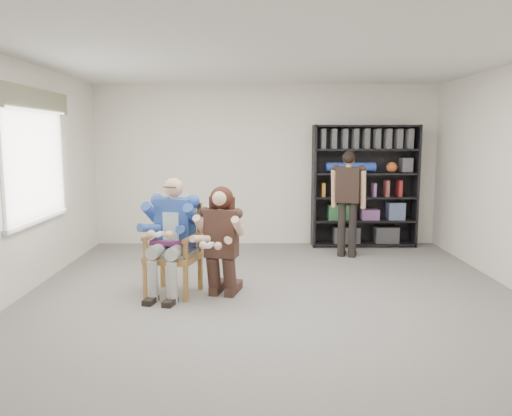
{
  "coord_description": "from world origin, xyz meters",
  "views": [
    {
      "loc": [
        -0.25,
        -5.29,
        1.88
      ],
      "look_at": [
        -0.2,
        0.6,
        1.05
      ],
      "focal_mm": 35.0,
      "sensor_mm": 36.0,
      "label": 1
    }
  ],
  "objects_px": {
    "armchair": "(173,250)",
    "seated_man": "(173,236)",
    "standing_man": "(348,204)",
    "kneeling_woman": "(221,243)",
    "bookshelf": "(364,186)"
  },
  "relations": [
    {
      "from": "armchair",
      "to": "seated_man",
      "type": "bearing_deg",
      "value": 0.0
    },
    {
      "from": "seated_man",
      "to": "standing_man",
      "type": "xyz_separation_m",
      "value": [
        2.46,
        1.89,
        0.13
      ]
    },
    {
      "from": "seated_man",
      "to": "kneeling_woman",
      "type": "relative_size",
      "value": 1.09
    },
    {
      "from": "armchair",
      "to": "bookshelf",
      "type": "relative_size",
      "value": 0.52
    },
    {
      "from": "seated_man",
      "to": "bookshelf",
      "type": "xyz_separation_m",
      "value": [
        2.9,
        2.71,
        0.34
      ]
    },
    {
      "from": "armchair",
      "to": "standing_man",
      "type": "xyz_separation_m",
      "value": [
        2.46,
        1.89,
        0.29
      ]
    },
    {
      "from": "seated_man",
      "to": "kneeling_woman",
      "type": "distance_m",
      "value": 0.6
    },
    {
      "from": "armchair",
      "to": "standing_man",
      "type": "height_order",
      "value": "standing_man"
    },
    {
      "from": "armchair",
      "to": "standing_man",
      "type": "distance_m",
      "value": 3.12
    },
    {
      "from": "bookshelf",
      "to": "kneeling_woman",
      "type": "bearing_deg",
      "value": -129.34
    },
    {
      "from": "seated_man",
      "to": "kneeling_woman",
      "type": "bearing_deg",
      "value": 2.68
    },
    {
      "from": "kneeling_woman",
      "to": "seated_man",
      "type": "bearing_deg",
      "value": -177.32
    },
    {
      "from": "kneeling_woman",
      "to": "bookshelf",
      "type": "height_order",
      "value": "bookshelf"
    },
    {
      "from": "armchair",
      "to": "standing_man",
      "type": "relative_size",
      "value": 0.65
    },
    {
      "from": "kneeling_woman",
      "to": "standing_man",
      "type": "relative_size",
      "value": 0.78
    }
  ]
}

